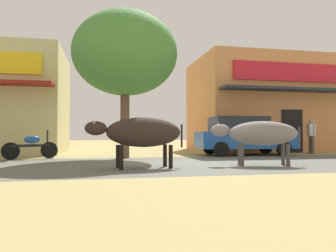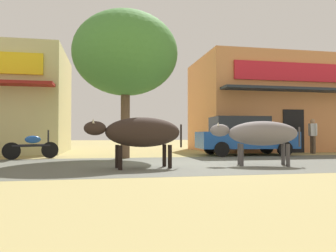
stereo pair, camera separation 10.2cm
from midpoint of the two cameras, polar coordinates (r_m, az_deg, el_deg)
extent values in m
plane|color=tan|center=(9.85, 1.89, -6.69)|extent=(80.00, 80.00, 0.00)
cube|color=#58594F|center=(9.85, 1.89, -6.68)|extent=(72.00, 5.71, 0.00)
cube|color=#D18551|center=(19.52, 17.58, 3.41)|extent=(8.69, 5.29, 5.05)
cube|color=red|center=(17.41, 21.93, 8.72)|extent=(6.95, 0.10, 0.90)
cube|color=#262D38|center=(16.95, 22.69, 5.89)|extent=(8.34, 0.90, 0.12)
cube|color=black|center=(16.95, 20.81, -0.84)|extent=(1.10, 0.06, 2.10)
cylinder|color=brown|center=(12.33, -7.82, 0.58)|extent=(0.34, 0.34, 2.67)
ellipsoid|color=#448237|center=(12.70, -7.77, 12.48)|extent=(3.96, 3.96, 3.17)
cube|color=#1A4B9A|center=(14.30, 13.15, -2.41)|extent=(4.18, 1.96, 0.70)
cube|color=#1E2328|center=(14.20, 11.98, 0.28)|extent=(2.34, 1.71, 0.64)
cylinder|color=black|center=(15.62, 16.57, -3.59)|extent=(0.61, 0.22, 0.60)
cylinder|color=black|center=(14.08, 19.49, -3.80)|extent=(0.61, 0.22, 0.60)
cylinder|color=black|center=(14.71, 7.10, -3.77)|extent=(0.61, 0.22, 0.60)
cylinder|color=black|center=(13.07, 9.08, -4.06)|extent=(0.61, 0.22, 0.60)
cylinder|color=black|center=(12.96, -20.34, -3.98)|extent=(0.59, 0.32, 0.61)
cylinder|color=black|center=(12.69, -26.13, -3.98)|extent=(0.59, 0.32, 0.61)
cylinder|color=black|center=(12.80, -23.19, -3.18)|extent=(1.25, 0.62, 0.10)
ellipsoid|color=#1E4C99|center=(12.81, -22.96, -2.20)|extent=(0.61, 0.44, 0.28)
cylinder|color=black|center=(12.93, -20.60, -1.99)|extent=(0.06, 0.06, 0.60)
ellipsoid|color=#2C211C|center=(8.62, -4.53, -1.09)|extent=(2.08, 0.94, 0.79)
ellipsoid|color=#2C211C|center=(8.42, -12.89, -0.38)|extent=(0.59, 0.34, 0.36)
cone|color=beige|center=(8.32, -13.16, 0.88)|extent=(0.06, 0.06, 0.12)
cone|color=beige|center=(8.52, -13.27, 0.82)|extent=(0.06, 0.06, 0.12)
cylinder|color=black|center=(8.26, -8.58, -5.53)|extent=(0.11, 0.11, 0.62)
cylinder|color=black|center=(8.76, -9.11, -5.30)|extent=(0.11, 0.11, 0.62)
cylinder|color=black|center=(8.57, 0.13, -5.40)|extent=(0.11, 0.11, 0.62)
cylinder|color=black|center=(9.05, -0.86, -5.19)|extent=(0.11, 0.11, 0.62)
cylinder|color=black|center=(8.92, 2.09, -1.75)|extent=(0.05, 0.05, 0.63)
ellipsoid|color=slate|center=(9.79, 16.03, -1.24)|extent=(2.09, 1.29, 0.71)
ellipsoid|color=slate|center=(9.64, 8.85, -0.75)|extent=(0.62, 0.43, 0.36)
cone|color=beige|center=(9.54, 8.58, 0.33)|extent=(0.06, 0.06, 0.12)
cone|color=beige|center=(9.74, 8.51, 0.30)|extent=(0.06, 0.06, 0.12)
cylinder|color=#454041|center=(9.45, 12.57, -4.98)|extent=(0.11, 0.11, 0.62)
cylinder|color=#454041|center=(9.97, 12.17, -4.79)|extent=(0.11, 0.11, 0.62)
cylinder|color=#454041|center=(9.69, 20.05, -4.83)|extent=(0.11, 0.11, 0.62)
cylinder|color=#454041|center=(10.20, 19.29, -4.67)|extent=(0.11, 0.11, 0.62)
cylinder|color=#454041|center=(10.04, 21.80, -1.77)|extent=(0.05, 0.05, 0.57)
cylinder|color=brown|center=(16.56, 23.53, -3.03)|extent=(0.14, 0.14, 0.81)
cylinder|color=brown|center=(16.41, 23.89, -3.04)|extent=(0.14, 0.14, 0.81)
cube|color=silver|center=(16.48, 23.69, -0.61)|extent=(0.38, 0.46, 0.58)
sphere|color=tan|center=(16.49, 23.67, 0.77)|extent=(0.22, 0.22, 0.22)
cylinder|color=silver|center=(16.69, 23.17, -0.53)|extent=(0.09, 0.09, 0.52)
cylinder|color=silver|center=(16.27, 24.21, -0.50)|extent=(0.09, 0.09, 0.52)
camera|label=1|loc=(0.05, -90.27, 0.01)|focal=34.72mm
camera|label=2|loc=(0.05, 89.73, -0.01)|focal=34.72mm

